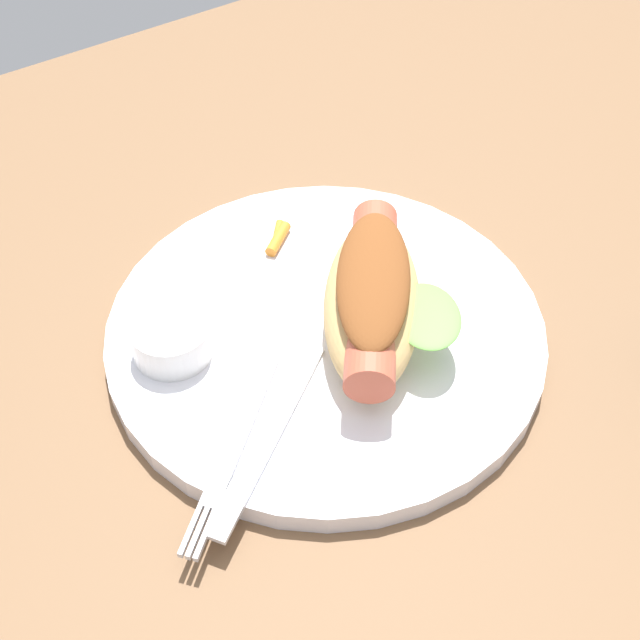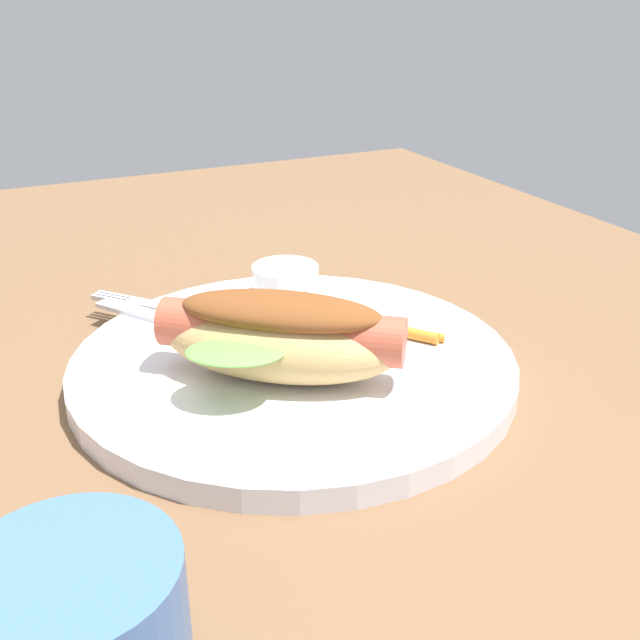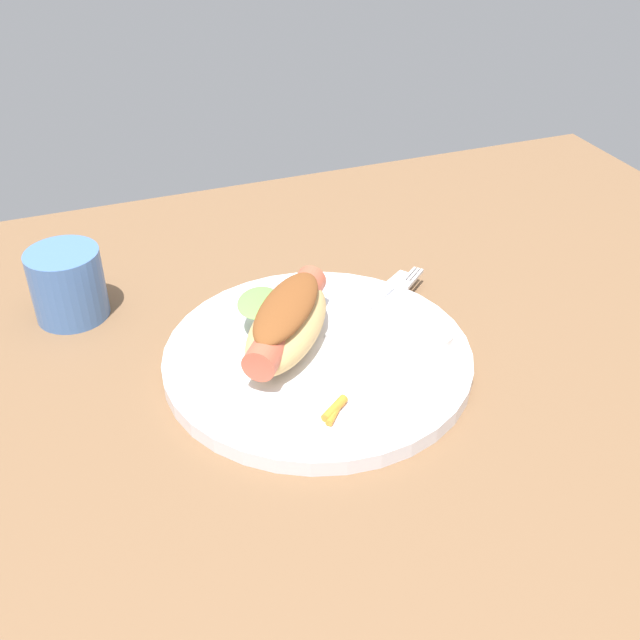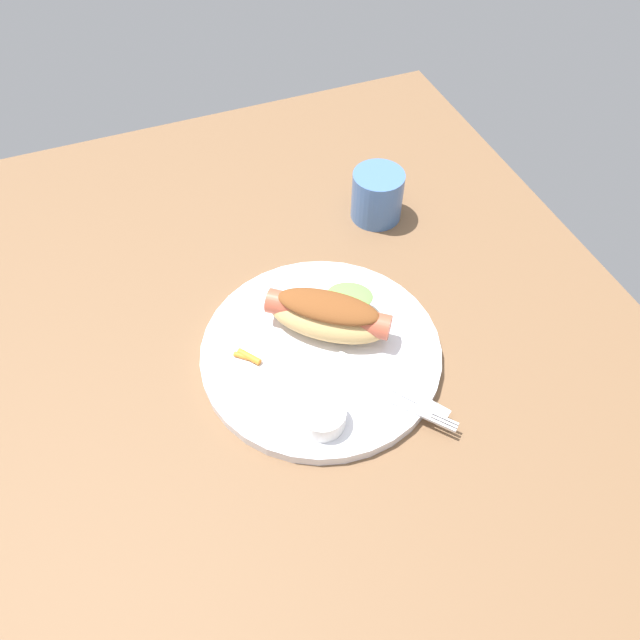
% 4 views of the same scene
% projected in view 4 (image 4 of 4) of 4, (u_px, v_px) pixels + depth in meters
% --- Properties ---
extents(ground_plane, '(1.20, 0.90, 0.02)m').
position_uv_depth(ground_plane, '(318.00, 375.00, 0.76)').
color(ground_plane, brown).
extents(plate, '(0.30, 0.30, 0.02)m').
position_uv_depth(plate, '(321.00, 352.00, 0.76)').
color(plate, white).
rests_on(plate, ground_plane).
extents(hot_dog, '(0.14, 0.16, 0.06)m').
position_uv_depth(hot_dog, '(328.00, 315.00, 0.75)').
color(hot_dog, tan).
rests_on(hot_dog, plate).
extents(sauce_ramekin, '(0.05, 0.05, 0.03)m').
position_uv_depth(sauce_ramekin, '(323.00, 416.00, 0.68)').
color(sauce_ramekin, white).
rests_on(sauce_ramekin, plate).
extents(fork, '(0.12, 0.11, 0.00)m').
position_uv_depth(fork, '(395.00, 400.00, 0.71)').
color(fork, silver).
rests_on(fork, plate).
extents(knife, '(0.13, 0.10, 0.00)m').
position_uv_depth(knife, '(391.00, 384.00, 0.72)').
color(knife, silver).
rests_on(knife, plate).
extents(carrot_garnish, '(0.03, 0.03, 0.01)m').
position_uv_depth(carrot_garnish, '(247.00, 356.00, 0.74)').
color(carrot_garnish, orange).
rests_on(carrot_garnish, plate).
extents(drinking_cup, '(0.08, 0.08, 0.08)m').
position_uv_depth(drinking_cup, '(377.00, 196.00, 0.91)').
color(drinking_cup, '#4770B2').
rests_on(drinking_cup, ground_plane).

